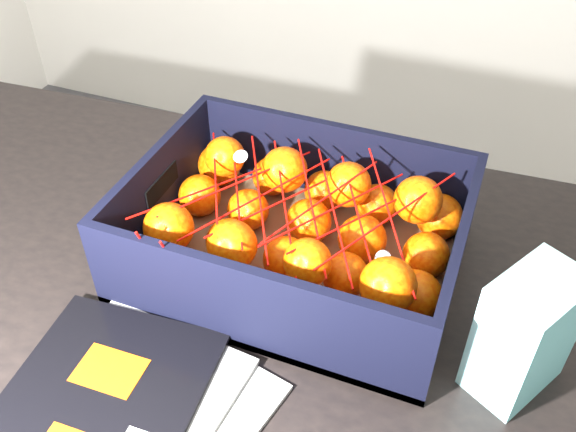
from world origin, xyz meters
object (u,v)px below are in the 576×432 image
(table, at_px, (195,341))
(retail_carton, at_px, (525,334))
(produce_crate, at_px, (296,241))
(magazine_stack, at_px, (113,423))

(table, height_order, retail_carton, retail_carton)
(table, distance_m, produce_crate, 0.21)
(produce_crate, xyz_separation_m, retail_carton, (0.29, -0.08, 0.04))
(table, relative_size, retail_carton, 8.00)
(table, height_order, produce_crate, produce_crate)
(produce_crate, bearing_deg, magazine_stack, -107.06)
(produce_crate, distance_m, retail_carton, 0.31)
(table, xyz_separation_m, retail_carton, (0.40, 0.02, 0.18))
(produce_crate, bearing_deg, table, -137.57)
(magazine_stack, distance_m, retail_carton, 0.45)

